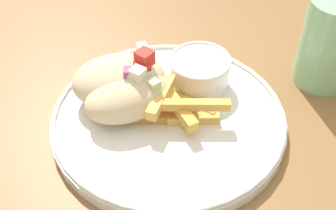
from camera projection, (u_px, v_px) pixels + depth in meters
table at (142, 155)px, 0.62m from camera, size 1.35×1.35×0.76m
plate at (168, 120)px, 0.56m from camera, size 0.28×0.28×0.02m
pita_sandwich_near at (128, 96)px, 0.54m from camera, size 0.12×0.12×0.06m
pita_sandwich_far at (120, 80)px, 0.56m from camera, size 0.14×0.13×0.07m
fries_pile at (177, 107)px, 0.55m from camera, size 0.11×0.09×0.03m
sauce_ramekin at (200, 70)px, 0.58m from camera, size 0.08×0.08×0.04m
water_glass at (329, 46)px, 0.59m from camera, size 0.07×0.07×0.12m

